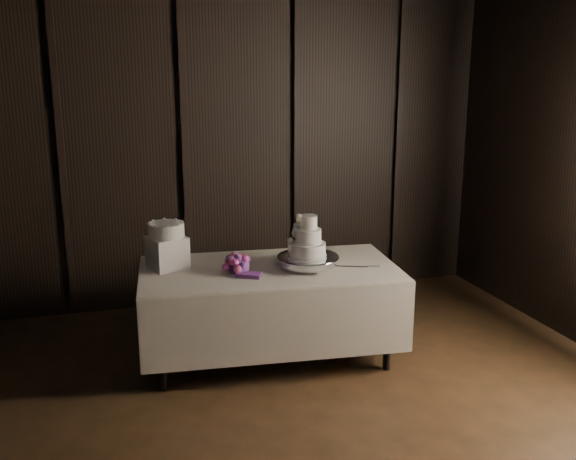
{
  "coord_description": "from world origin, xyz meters",
  "views": [
    {
      "loc": [
        -0.79,
        -2.57,
        2.26
      ],
      "look_at": [
        0.58,
        2.04,
        1.05
      ],
      "focal_mm": 40.0,
      "sensor_mm": 36.0,
      "label": 1
    }
  ],
  "objects_px": {
    "wedding_cake": "(306,241)",
    "bouquet": "(239,265)",
    "small_cake": "(166,230)",
    "display_table": "(270,309)",
    "cake_stand": "(308,262)",
    "box_pedestal": "(167,253)"
  },
  "relations": [
    {
      "from": "box_pedestal",
      "to": "small_cake",
      "type": "distance_m",
      "value": 0.18
    },
    {
      "from": "box_pedestal",
      "to": "small_cake",
      "type": "bearing_deg",
      "value": 0.0
    },
    {
      "from": "display_table",
      "to": "bouquet",
      "type": "relative_size",
      "value": 5.3
    },
    {
      "from": "small_cake",
      "to": "display_table",
      "type": "bearing_deg",
      "value": -15.59
    },
    {
      "from": "bouquet",
      "to": "small_cake",
      "type": "bearing_deg",
      "value": 151.27
    },
    {
      "from": "wedding_cake",
      "to": "bouquet",
      "type": "height_order",
      "value": "wedding_cake"
    },
    {
      "from": "cake_stand",
      "to": "box_pedestal",
      "type": "height_order",
      "value": "box_pedestal"
    },
    {
      "from": "wedding_cake",
      "to": "small_cake",
      "type": "distance_m",
      "value": 1.07
    },
    {
      "from": "wedding_cake",
      "to": "box_pedestal",
      "type": "bearing_deg",
      "value": -179.34
    },
    {
      "from": "bouquet",
      "to": "box_pedestal",
      "type": "xyz_separation_m",
      "value": [
        -0.5,
        0.27,
        0.06
      ]
    },
    {
      "from": "display_table",
      "to": "box_pedestal",
      "type": "relative_size",
      "value": 8.01
    },
    {
      "from": "wedding_cake",
      "to": "small_cake",
      "type": "xyz_separation_m",
      "value": [
        -1.02,
        0.31,
        0.09
      ]
    },
    {
      "from": "wedding_cake",
      "to": "box_pedestal",
      "type": "relative_size",
      "value": 1.25
    },
    {
      "from": "display_table",
      "to": "wedding_cake",
      "type": "bearing_deg",
      "value": -15.25
    },
    {
      "from": "wedding_cake",
      "to": "bouquet",
      "type": "distance_m",
      "value": 0.55
    },
    {
      "from": "cake_stand",
      "to": "bouquet",
      "type": "distance_m",
      "value": 0.55
    },
    {
      "from": "box_pedestal",
      "to": "small_cake",
      "type": "relative_size",
      "value": 0.94
    },
    {
      "from": "display_table",
      "to": "wedding_cake",
      "type": "height_order",
      "value": "wedding_cake"
    },
    {
      "from": "cake_stand",
      "to": "wedding_cake",
      "type": "distance_m",
      "value": 0.18
    },
    {
      "from": "cake_stand",
      "to": "box_pedestal",
      "type": "xyz_separation_m",
      "value": [
        -1.05,
        0.3,
        0.08
      ]
    },
    {
      "from": "wedding_cake",
      "to": "bouquet",
      "type": "relative_size",
      "value": 0.83
    },
    {
      "from": "cake_stand",
      "to": "small_cake",
      "type": "distance_m",
      "value": 1.12
    }
  ]
}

